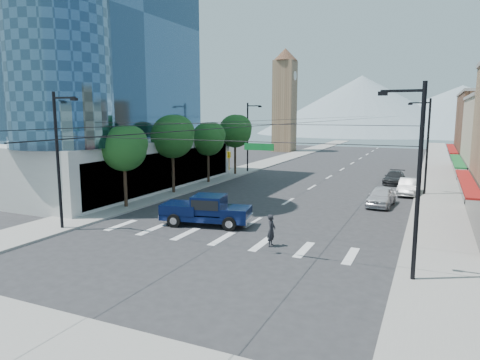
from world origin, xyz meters
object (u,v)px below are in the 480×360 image
(parked_car_near, at_px, (381,196))
(parked_car_mid, at_px, (409,187))
(pedestrian, at_px, (271,230))
(parked_car_far, at_px, (394,178))
(pickup_truck, at_px, (206,210))

(parked_car_near, distance_m, parked_car_mid, 6.53)
(parked_car_mid, bearing_deg, parked_car_near, -103.81)
(pedestrian, bearing_deg, parked_car_near, -20.60)
(parked_car_near, xyz_separation_m, parked_car_far, (0.00, 12.53, -0.12))
(pickup_truck, height_order, pedestrian, pickup_truck)
(parked_car_near, bearing_deg, pedestrian, -103.29)
(parked_car_far, bearing_deg, pedestrian, -95.76)
(pedestrian, distance_m, parked_car_far, 26.99)
(parked_car_mid, bearing_deg, pickup_truck, -122.12)
(parked_car_mid, bearing_deg, pedestrian, -105.12)
(parked_car_far, bearing_deg, parked_car_near, -86.08)
(pickup_truck, bearing_deg, pedestrian, -35.39)
(pedestrian, xyz_separation_m, parked_car_far, (4.54, 26.60, -0.26))
(pickup_truck, relative_size, pedestrian, 3.45)
(parked_car_near, bearing_deg, parked_car_mid, 78.58)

